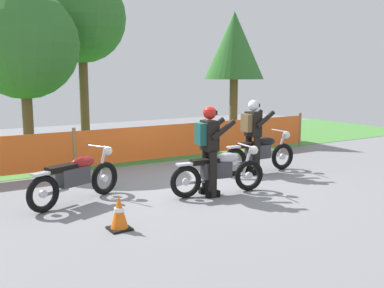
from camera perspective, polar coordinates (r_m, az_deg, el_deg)
name	(u,v)px	position (r m, az deg, el deg)	size (l,w,h in m)	color
ground	(198,185)	(9.32, 0.72, -5.26)	(24.00, 24.00, 0.02)	gray
grass_verge	(105,149)	(13.94, -11.03, -0.57)	(24.00, 5.62, 0.01)	#4C8C3D
barrier_fence	(145,143)	(11.31, -5.98, 0.08)	(10.82, 0.08, 1.05)	#997547
tree_leftmost	(24,44)	(12.87, -20.58, 11.73)	(2.90, 2.90, 4.48)	brown
tree_near_left	(81,19)	(14.72, -13.86, 15.17)	(2.75, 2.75, 5.33)	brown
tree_near_right	(234,47)	(15.50, 5.39, 12.19)	(2.01, 2.01, 4.31)	brown
motorcycle_lead	(76,177)	(8.23, -14.48, -4.11)	(1.90, 0.94, 0.95)	black
motorcycle_trailing	(260,153)	(10.49, 8.60, -1.12)	(2.01, 0.59, 0.95)	black
motorcycle_third	(219,171)	(8.54, 3.45, -3.46)	(1.94, 0.63, 0.92)	black
rider_trailing	(253,132)	(10.28, 7.70, 1.46)	(0.69, 0.56, 1.69)	black
rider_third	(209,146)	(8.36, 2.18, -0.21)	(0.73, 0.61, 1.69)	black
traffic_cone	(119,213)	(6.77, -9.23, -8.58)	(0.32, 0.32, 0.53)	black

